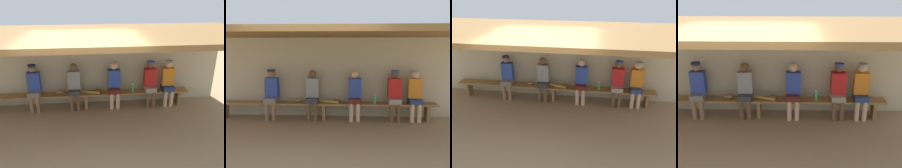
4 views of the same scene
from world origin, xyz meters
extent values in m
plane|color=#937754|center=(0.00, 0.00, 0.00)|extent=(24.00, 24.00, 0.00)
cube|color=#B7AD8C|center=(0.00, 2.00, 1.10)|extent=(8.00, 0.20, 2.20)
cube|color=brown|center=(0.00, 0.70, 2.26)|extent=(8.00, 2.80, 0.12)
cube|color=olive|center=(0.00, 1.55, 0.43)|extent=(6.00, 0.36, 0.05)
cube|color=olive|center=(0.00, 1.55, 0.21)|extent=(0.08, 0.29, 0.41)
cube|color=olive|center=(2.75, 1.55, 0.21)|extent=(0.08, 0.29, 0.41)
cube|color=#591E19|center=(0.82, 1.53, 0.53)|extent=(0.32, 0.40, 0.14)
cylinder|color=#DBAD84|center=(0.73, 1.37, 0.24)|extent=(0.11, 0.11, 0.48)
cylinder|color=#DBAD84|center=(0.91, 1.37, 0.24)|extent=(0.11, 0.11, 0.48)
cube|color=#2D47A5|center=(0.82, 1.61, 0.86)|extent=(0.34, 0.20, 0.52)
sphere|color=#DBAD84|center=(0.82, 1.61, 1.23)|extent=(0.21, 0.21, 0.21)
cube|color=navy|center=(2.40, 1.53, 0.53)|extent=(0.32, 0.40, 0.14)
cylinder|color=#DBAD84|center=(2.31, 1.37, 0.24)|extent=(0.11, 0.11, 0.48)
cylinder|color=#DBAD84|center=(2.49, 1.37, 0.24)|extent=(0.11, 0.11, 0.48)
cube|color=orange|center=(2.40, 1.61, 0.86)|extent=(0.34, 0.20, 0.52)
sphere|color=#DBAD84|center=(2.40, 1.61, 1.23)|extent=(0.21, 0.21, 0.21)
cylinder|color=gray|center=(2.40, 1.57, 1.32)|extent=(0.21, 0.21, 0.05)
cube|color=gray|center=(1.87, 1.53, 0.53)|extent=(0.32, 0.40, 0.14)
cylinder|color=brown|center=(1.78, 1.37, 0.24)|extent=(0.11, 0.11, 0.48)
cylinder|color=brown|center=(1.96, 1.37, 0.24)|extent=(0.11, 0.11, 0.48)
cube|color=red|center=(1.87, 1.61, 0.86)|extent=(0.34, 0.20, 0.52)
sphere|color=brown|center=(1.87, 1.61, 1.23)|extent=(0.21, 0.21, 0.21)
cylinder|color=#2D47A5|center=(1.87, 1.57, 1.32)|extent=(0.21, 0.21, 0.05)
cube|color=slate|center=(-1.43, 1.53, 0.53)|extent=(0.32, 0.40, 0.14)
cylinder|color=#8C6647|center=(-1.52, 1.37, 0.24)|extent=(0.11, 0.11, 0.48)
cylinder|color=#8C6647|center=(-1.34, 1.37, 0.24)|extent=(0.11, 0.11, 0.48)
cube|color=#2D47A5|center=(-1.43, 1.61, 0.86)|extent=(0.34, 0.20, 0.52)
sphere|color=#8C6647|center=(-1.43, 1.61, 1.23)|extent=(0.21, 0.21, 0.21)
cylinder|color=#19234C|center=(-1.43, 1.57, 1.32)|extent=(0.21, 0.21, 0.05)
cube|color=#333338|center=(-0.31, 1.53, 0.53)|extent=(0.32, 0.40, 0.14)
cylinder|color=brown|center=(-0.40, 1.37, 0.24)|extent=(0.11, 0.11, 0.48)
cylinder|color=brown|center=(-0.22, 1.37, 0.24)|extent=(0.11, 0.11, 0.48)
cube|color=gray|center=(-0.31, 1.61, 0.86)|extent=(0.34, 0.20, 0.52)
sphere|color=brown|center=(-0.31, 1.61, 1.23)|extent=(0.21, 0.21, 0.21)
cylinder|color=green|center=(1.35, 1.51, 0.57)|extent=(0.07, 0.07, 0.22)
cylinder|color=white|center=(1.35, 1.51, 0.69)|extent=(0.05, 0.05, 0.02)
ellipsoid|color=brown|center=(0.34, 1.57, 0.51)|extent=(0.29, 0.26, 0.09)
ellipsoid|color=olive|center=(-0.73, 1.58, 0.51)|extent=(0.26, 0.21, 0.09)
cylinder|color=#B28C33|center=(0.04, 1.55, 0.49)|extent=(0.74, 0.31, 0.07)
camera|label=1|loc=(0.12, -4.78, 3.29)|focal=38.33mm
camera|label=2|loc=(0.68, -4.80, 1.93)|focal=38.79mm
camera|label=3|loc=(1.26, -4.99, 3.55)|focal=38.96mm
camera|label=4|loc=(0.88, -4.47, 3.12)|focal=44.36mm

